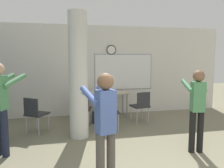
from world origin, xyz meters
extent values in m
cube|color=silver|center=(0.00, 5.06, 1.40)|extent=(8.00, 0.12, 2.80)
cylinder|color=black|center=(0.26, 4.99, 2.05)|extent=(0.30, 0.03, 0.30)
cylinder|color=white|center=(0.26, 4.97, 2.05)|extent=(0.26, 0.01, 0.25)
cube|color=#99999E|center=(0.67, 5.00, 1.35)|extent=(1.90, 0.01, 1.16)
cube|color=white|center=(0.67, 4.99, 1.35)|extent=(1.84, 0.02, 1.10)
cylinder|color=silver|center=(-0.89, 3.07, 1.40)|extent=(0.42, 0.42, 2.80)
cube|color=beige|center=(-0.13, 4.57, 0.76)|extent=(1.59, 0.60, 0.03)
cylinder|color=gray|center=(-0.87, 4.33, 0.37)|extent=(0.04, 0.04, 0.74)
cylinder|color=gray|center=(0.60, 4.33, 0.37)|extent=(0.04, 0.04, 0.74)
cylinder|color=gray|center=(-0.87, 4.81, 0.37)|extent=(0.04, 0.04, 0.74)
cylinder|color=gray|center=(0.60, 4.81, 0.37)|extent=(0.04, 0.04, 0.74)
cylinder|color=silver|center=(-0.52, 4.71, 0.85)|extent=(0.08, 0.08, 0.16)
cylinder|color=silver|center=(-0.52, 4.71, 0.97)|extent=(0.03, 0.03, 0.07)
cylinder|color=#38383D|center=(-0.34, 4.08, 0.16)|extent=(0.28, 0.28, 0.32)
cube|color=#2D2D33|center=(0.85, 3.92, 0.45)|extent=(0.51, 0.51, 0.04)
cube|color=#2D2D33|center=(0.89, 3.72, 0.67)|extent=(0.39, 0.10, 0.40)
cylinder|color=#B7B7BC|center=(1.00, 4.13, 0.21)|extent=(0.02, 0.02, 0.43)
cylinder|color=#B7B7BC|center=(0.64, 4.07, 0.21)|extent=(0.02, 0.02, 0.43)
cylinder|color=#B7B7BC|center=(1.06, 3.78, 0.21)|extent=(0.02, 0.02, 0.43)
cylinder|color=#B7B7BC|center=(0.71, 3.71, 0.21)|extent=(0.02, 0.02, 0.43)
cube|color=#2D2D33|center=(-0.75, 3.93, 0.45)|extent=(0.52, 0.52, 0.04)
cube|color=#2D2D33|center=(-0.79, 3.72, 0.67)|extent=(0.39, 0.11, 0.40)
cylinder|color=#B7B7BC|center=(-0.54, 4.06, 0.21)|extent=(0.02, 0.02, 0.43)
cylinder|color=#B7B7BC|center=(-0.89, 4.14, 0.21)|extent=(0.02, 0.02, 0.43)
cylinder|color=#B7B7BC|center=(-0.61, 3.71, 0.21)|extent=(0.02, 0.02, 0.43)
cylinder|color=#B7B7BC|center=(-0.96, 3.79, 0.21)|extent=(0.02, 0.02, 0.43)
cube|color=#2D2D33|center=(-1.86, 3.60, 0.45)|extent=(0.61, 0.61, 0.04)
cube|color=#2D2D33|center=(-1.97, 3.43, 0.67)|extent=(0.35, 0.24, 0.40)
cylinder|color=#B7B7BC|center=(-1.61, 3.65, 0.21)|extent=(0.02, 0.02, 0.43)
cylinder|color=#B7B7BC|center=(-1.91, 3.85, 0.21)|extent=(0.02, 0.02, 0.43)
cylinder|color=#B7B7BC|center=(-1.81, 3.35, 0.21)|extent=(0.02, 0.02, 0.43)
cylinder|color=#B7B7BC|center=(-2.11, 3.55, 0.21)|extent=(0.02, 0.02, 0.43)
cylinder|color=#B7B7BC|center=(-2.46, 2.93, 0.21)|extent=(0.02, 0.02, 0.43)
cylinder|color=#B7B7BC|center=(-2.58, 3.27, 0.21)|extent=(0.02, 0.02, 0.43)
cube|color=#2D2D33|center=(-0.10, 3.44, 0.45)|extent=(0.45, 0.45, 0.04)
cube|color=#2D2D33|center=(-0.10, 3.65, 0.67)|extent=(0.40, 0.04, 0.40)
cylinder|color=#B7B7BC|center=(-0.29, 3.27, 0.21)|extent=(0.02, 0.02, 0.43)
cylinder|color=#B7B7BC|center=(0.07, 3.26, 0.21)|extent=(0.02, 0.02, 0.43)
cylinder|color=#B7B7BC|center=(-0.28, 3.63, 0.21)|extent=(0.02, 0.02, 0.43)
cylinder|color=#B7B7BC|center=(0.08, 3.62, 0.21)|extent=(0.02, 0.02, 0.43)
cylinder|color=#1E2338|center=(-2.27, 2.33, 0.43)|extent=(0.13, 0.13, 0.87)
cylinder|color=#4C8C59|center=(-2.09, 2.51, 1.37)|extent=(0.36, 0.51, 0.25)
cylinder|color=#4C8C59|center=(-2.33, 2.65, 1.37)|extent=(0.36, 0.51, 0.25)
cylinder|color=#514C47|center=(-0.59, 0.95, 0.40)|extent=(0.12, 0.12, 0.81)
cylinder|color=#514C47|center=(-0.75, 0.90, 0.40)|extent=(0.12, 0.12, 0.81)
cube|color=#4C66AD|center=(-0.67, 0.93, 1.09)|extent=(0.28, 0.25, 0.57)
sphere|color=brown|center=(-0.67, 0.93, 1.49)|extent=(0.22, 0.22, 0.22)
cylinder|color=#4C66AD|center=(-0.61, 1.18, 1.28)|extent=(0.23, 0.51, 0.23)
cylinder|color=#4C66AD|center=(-0.86, 1.11, 1.28)|extent=(0.23, 0.51, 0.23)
cube|color=white|center=(-0.93, 1.33, 1.28)|extent=(0.07, 0.13, 0.04)
cylinder|color=black|center=(1.31, 1.76, 0.40)|extent=(0.12, 0.12, 0.79)
cylinder|color=black|center=(1.16, 1.79, 0.40)|extent=(0.12, 0.12, 0.79)
cube|color=#4C8C59|center=(1.23, 1.78, 1.07)|extent=(0.26, 0.22, 0.56)
sphere|color=brown|center=(1.23, 1.78, 1.46)|extent=(0.21, 0.21, 0.21)
cylinder|color=#4C8C59|center=(1.40, 1.98, 1.25)|extent=(0.17, 0.50, 0.23)
cylinder|color=#4C8C59|center=(1.15, 2.02, 1.25)|extent=(0.17, 0.50, 0.23)
cube|color=white|center=(1.19, 2.24, 1.26)|extent=(0.06, 0.13, 0.04)
camera|label=1|loc=(-1.17, -1.81, 1.78)|focal=35.00mm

